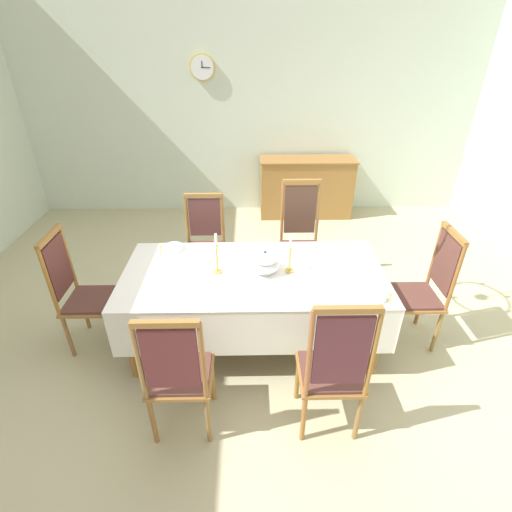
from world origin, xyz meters
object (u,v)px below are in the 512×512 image
chair_south_b (333,368)px  chair_head_east (425,288)px  sideboard (306,187)px  candlestick_east (290,258)px  soup_tureen (265,262)px  spoon_secondary (390,296)px  bowl_near_right (377,297)px  mounted_clock (202,67)px  spoon_primary (161,248)px  bowl_near_left (173,247)px  candlestick_west (217,257)px  chair_north_b (300,237)px  dining_table (254,279)px  chair_south_a (178,373)px  chair_north_a (205,242)px  chair_head_west (80,291)px

chair_south_b → chair_head_east: 1.37m
sideboard → candlestick_east: bearing=79.2°
soup_tureen → spoon_secondary: size_ratio=1.50×
bowl_near_right → mounted_clock: mounted_clock is taller
sideboard → chair_head_east: bearing=103.2°
spoon_primary → mounted_clock: mounted_clock is taller
soup_tureen → bowl_near_left: 0.94m
candlestick_east → candlestick_west: bearing=-180.0°
chair_north_b → bowl_near_left: size_ratio=6.56×
mounted_clock → bowl_near_right: bearing=-65.4°
chair_north_b → candlestick_east: 1.01m
chair_north_b → candlestick_west: chair_north_b is taller
mounted_clock → dining_table: bearing=-78.0°
chair_south_a → spoon_secondary: chair_south_a is taller
spoon_secondary → mounted_clock: mounted_clock is taller
candlestick_east → chair_head_east: bearing=0.0°
chair_north_a → chair_south_b: bearing=119.1°
sideboard → bowl_near_left: bearing=56.9°
chair_south_a → chair_north_a: (-0.00, 1.86, -0.02)m
dining_table → spoon_secondary: 1.12m
chair_north_b → sideboard: bearing=-99.7°
spoon_secondary → mounted_clock: (-1.72, 3.47, 1.35)m
spoon_primary → candlestick_east: bearing=-28.8°
bowl_near_left → mounted_clock: (0.09, 2.70, 1.33)m
chair_head_east → soup_tureen: 1.45m
soup_tureen → sideboard: 2.99m
dining_table → spoon_primary: size_ratio=12.56×
soup_tureen → bowl_near_right: soup_tureen is taller
chair_south_b → spoon_primary: size_ratio=6.80×
spoon_primary → chair_head_west: bearing=-154.9°
candlestick_west → chair_head_west: bearing=180.0°
chair_south_a → spoon_primary: 1.42m
dining_table → chair_head_west: (-1.52, 0.00, -0.11)m
soup_tureen → candlestick_east: 0.21m
dining_table → sideboard: bearing=73.5°
chair_south_b → bowl_near_left: 1.86m
candlestick_east → mounted_clock: size_ratio=0.99×
dining_table → chair_head_east: size_ratio=1.96×
bowl_near_right → spoon_primary: bearing=155.6°
candlestick_west → spoon_primary: size_ratio=2.09×
chair_north_a → chair_north_b: chair_north_b is taller
candlestick_west → sideboard: candlestick_west is taller
chair_south_b → bowl_near_left: (-1.27, 1.34, 0.18)m
candlestick_west → candlestick_east: (0.61, 0.00, -0.01)m
chair_south_a → bowl_near_right: size_ratio=7.46×
chair_head_west → candlestick_east: (1.82, -0.00, 0.32)m
candlestick_west → bowl_near_right: candlestick_west is taller
chair_north_b → soup_tureen: (-0.43, -0.94, 0.26)m
chair_head_west → bowl_near_left: 0.89m
candlestick_west → bowl_near_left: size_ratio=2.01×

